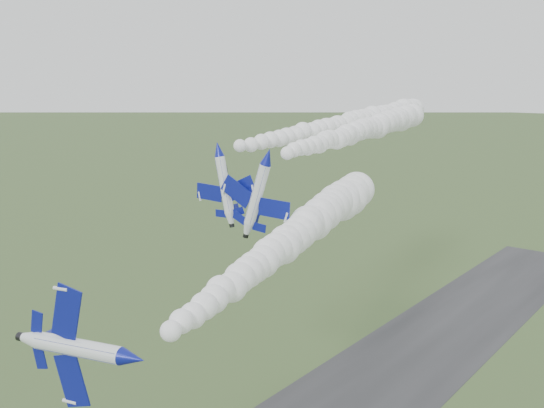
% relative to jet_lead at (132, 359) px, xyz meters
% --- Properties ---
extents(jet_lead, '(4.69, 11.85, 9.97)m').
position_rel_jet_lead_xyz_m(jet_lead, '(0.00, 0.00, 0.00)').
color(jet_lead, white).
extents(smoke_trail_jet_lead, '(21.05, 54.64, 5.50)m').
position_rel_jet_lead_xyz_m(smoke_trail_jet_lead, '(-7.50, 29.38, 1.81)').
color(smoke_trail_jet_lead, white).
extents(jet_pair_left, '(9.49, 11.50, 3.24)m').
position_rel_jet_lead_xyz_m(jet_pair_left, '(-21.04, 31.36, 11.36)').
color(jet_pair_left, white).
extents(smoke_trail_jet_pair_left, '(13.62, 73.60, 5.05)m').
position_rel_jet_lead_xyz_m(smoke_trail_jet_pair_left, '(-25.38, 70.45, 12.44)').
color(smoke_trail_jet_pair_left, white).
extents(jet_pair_right, '(9.99, 12.32, 3.92)m').
position_rel_jet_lead_xyz_m(jet_pair_right, '(-13.07, 31.85, 10.93)').
color(jet_pair_right, white).
extents(smoke_trail_jet_pair_right, '(13.51, 53.23, 4.51)m').
position_rel_jet_lead_xyz_m(smoke_trail_jet_pair_right, '(-17.05, 61.43, 12.05)').
color(smoke_trail_jet_pair_right, white).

